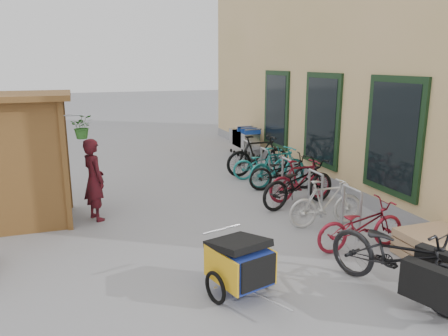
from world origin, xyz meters
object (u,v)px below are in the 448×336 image
object	(u,v)px
pallet_stack	(446,250)
bike_4	(283,172)
person_kiosk	(94,180)
bike_2	(299,183)
cargo_bike	(400,258)
bike_7	(258,155)
bike_3	(301,180)
child_trailer	(240,262)
bike_1	(326,203)
kiosk	(6,142)
bike_0	(361,225)
shopping_carts	(244,138)
bike_5	(278,167)
bike_6	(263,164)

from	to	relation	value
pallet_stack	bike_4	distance (m)	4.36
person_kiosk	bike_2	xyz separation A→B (m)	(4.04, -0.53, -0.29)
cargo_bike	bike_7	size ratio (longest dim) A/B	1.18
bike_7	person_kiosk	bearing A→B (deg)	114.70
bike_3	bike_7	xyz separation A→B (m)	(0.01, 2.35, 0.08)
child_trailer	bike_7	distance (m)	6.20
bike_7	bike_3	bearing A→B (deg)	178.19
child_trailer	bike_3	size ratio (longest dim) A/B	0.92
cargo_bike	bike_1	xyz separation A→B (m)	(0.44, 2.45, -0.08)
bike_3	pallet_stack	bearing A→B (deg)	-172.93
pallet_stack	bike_7	bearing A→B (deg)	95.57
kiosk	bike_0	world-z (taller)	kiosk
kiosk	bike_7	world-z (taller)	kiosk
child_trailer	cargo_bike	bearing A→B (deg)	-35.83
shopping_carts	bike_0	world-z (taller)	shopping_carts
pallet_stack	bike_3	world-z (taller)	bike_3
child_trailer	bike_3	world-z (taller)	bike_3
pallet_stack	bike_7	distance (m)	5.80
kiosk	cargo_bike	size ratio (longest dim) A/B	1.18
kiosk	bike_2	distance (m)	5.64
bike_3	person_kiosk	bearing A→B (deg)	84.51
person_kiosk	bike_7	world-z (taller)	person_kiosk
child_trailer	bike_7	xyz separation A→B (m)	(2.66, 5.60, 0.09)
bike_0	bike_4	world-z (taller)	bike_4
pallet_stack	bike_4	bearing A→B (deg)	97.29
bike_2	bike_0	bearing A→B (deg)	164.13
shopping_carts	bike_0	size ratio (longest dim) A/B	0.96
bike_4	bike_5	size ratio (longest dim) A/B	0.99
bike_3	child_trailer	bearing A→B (deg)	138.46
person_kiosk	bike_6	bearing A→B (deg)	-91.30
child_trailer	shopping_carts	bearing A→B (deg)	52.24
kiosk	bike_7	distance (m)	6.11
cargo_bike	bike_7	bearing A→B (deg)	64.11
pallet_stack	bike_7	size ratio (longest dim) A/B	0.67
pallet_stack	child_trailer	world-z (taller)	child_trailer
kiosk	bike_3	size ratio (longest dim) A/B	1.64
kiosk	bike_0	xyz separation A→B (m)	(5.38, -3.02, -1.15)
person_kiosk	cargo_bike	bearing A→B (deg)	-162.85
bike_4	bike_5	world-z (taller)	bike_5
shopping_carts	bike_2	size ratio (longest dim) A/B	0.80
bike_2	bike_3	bearing A→B (deg)	-48.94
bike_2	bike_3	world-z (taller)	bike_2
kiosk	bike_4	size ratio (longest dim) A/B	1.53
pallet_stack	shopping_carts	size ratio (longest dim) A/B	0.80
person_kiosk	bike_7	bearing A→B (deg)	-86.62
shopping_carts	person_kiosk	world-z (taller)	person_kiosk
bike_0	bike_5	distance (m)	3.75
bike_2	kiosk	bearing A→B (deg)	69.15
cargo_bike	bike_6	xyz separation A→B (m)	(0.69, 5.85, -0.11)
bike_1	bike_3	world-z (taller)	bike_3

